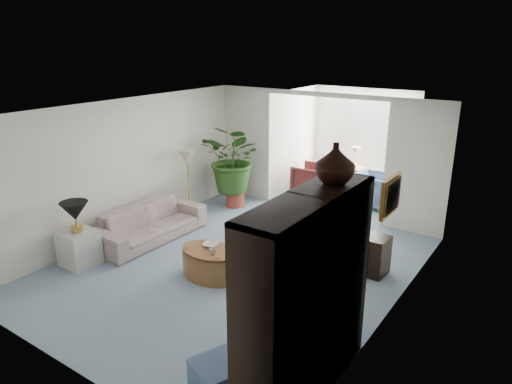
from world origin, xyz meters
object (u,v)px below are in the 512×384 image
Objects in this scene: coffee_table at (210,263)px; sunroom_chair_blue at (373,190)px; coffee_cup at (213,251)px; table_lamp at (75,211)px; side_table_dark at (370,254)px; sunroom_table at (354,179)px; coffee_bowl at (211,245)px; sunroom_chair_maroon at (311,179)px; entertainment_cabinet at (307,298)px; ottoman at (219,379)px; floor_lamp at (187,157)px; plant_pot at (235,199)px; wingback_chair at (321,246)px; end_table at (79,248)px; sofa at (150,223)px; framed_picture at (392,196)px; cabinet_urn at (335,163)px.

sunroom_chair_blue is at bearing 79.11° from coffee_table.
table_lamp is at bearing -160.24° from coffee_cup.
sunroom_table is at bearing 116.63° from side_table_dark.
coffee_table is at bearing 168.47° from sunroom_chair_blue.
side_table_dark is at bearing 37.41° from coffee_table.
coffee_bowl is 0.29× the size of sunroom_chair_blue.
coffee_bowl is 0.30× the size of sunroom_chair_maroon.
entertainment_cabinet is (2.35, -1.29, 0.84)m from coffee_table.
coffee_cup is 2.39m from ottoman.
floor_lamp is 0.63× the size of sunroom_table.
sunroom_chair_maroon is (0.96, 1.71, 0.19)m from plant_pot.
coffee_cup is 1.74m from wingback_chair.
entertainment_cabinet is at bearing -5.47° from end_table.
sunroom_table is (0.75, 0.75, -0.07)m from sunroom_chair_maroon.
entertainment_cabinet is (2.40, -1.39, 0.58)m from coffee_bowl.
entertainment_cabinet is 1.24m from ottoman.
sofa is at bearing 145.77° from sunroom_chair_blue.
floor_lamp reaches higher than sunroom_chair_maroon.
framed_picture is 1.39× the size of floor_lamp.
sofa is 2.67× the size of sunroom_chair_blue.
side_table_dark reaches higher than ottoman.
sofa is 3.92m from side_table_dark.
ottoman is 1.22× the size of plant_pot.
table_lamp is at bearing -89.16° from floor_lamp.
sunroom_chair_blue reaches higher than ottoman.
wingback_chair is at bearing -73.83° from sunroom_table.
entertainment_cabinet is 5.73m from plant_pot.
sunroom_chair_blue reaches higher than coffee_cup.
cabinet_urn is (4.39, -2.57, 1.08)m from floor_lamp.
table_lamp is 1.22× the size of floor_lamp.
floor_lamp is 2.98m from coffee_cup.
sofa is at bearing -79.64° from floor_lamp.
table_lamp is 6.49m from sunroom_table.
table_lamp reaches higher than plant_pot.
ottoman is at bearing -48.11° from coffee_table.
end_table is at bearing -156.43° from coffee_table.
sofa is 5.99× the size of floor_lamp.
coffee_table is 5.24m from sunroom_table.
cabinet_urn reaches higher than plant_pot.
framed_picture is at bearing 8.40° from coffee_table.
sunroom_chair_maroon is at bearing -15.55° from sofa.
table_lamp is at bearing -178.90° from cabinet_urn.
framed_picture reaches higher than side_table_dark.
cabinet_urn is 0.84× the size of ottoman.
wingback_chair is 1.73× the size of ottoman.
end_table is at bearing 0.00° from table_lamp.
cabinet_urn is (0.37, -2.30, 2.02)m from side_table_dark.
coffee_table is at bearing -91.23° from sunroom_table.
coffee_bowl is (-0.05, 0.10, 0.25)m from coffee_table.
coffee_table is 2.81m from entertainment_cabinet.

